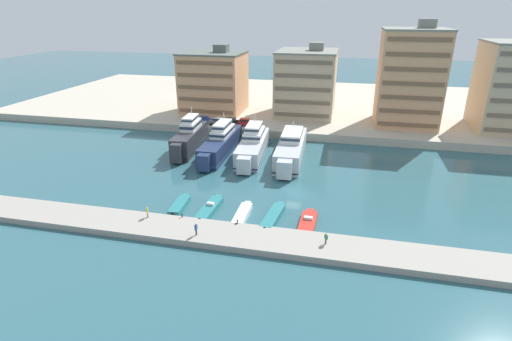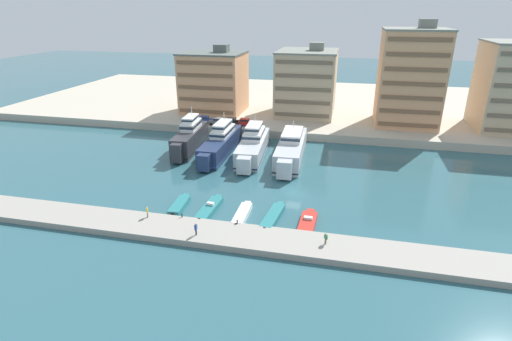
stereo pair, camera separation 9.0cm
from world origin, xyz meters
name	(u,v)px [view 1 (the left image)]	position (x,y,z in m)	size (l,w,h in m)	color
ground_plane	(294,192)	(0.00, 0.00, 0.00)	(400.00, 400.00, 0.00)	#2D5B66
quay_promenade	(322,104)	(0.00, 63.05, 0.92)	(180.00, 70.00, 1.85)	#BCB29E
pier_dock	(276,242)	(0.00, -16.55, 0.44)	(120.00, 6.05, 0.88)	#9E998E
yacht_charcoal_far_left	(190,138)	(-24.81, 16.32, 2.74)	(4.98, 18.59, 8.97)	#333338
yacht_navy_left	(221,143)	(-17.63, 15.62, 2.37)	(4.38, 22.60, 8.15)	navy
yacht_silver_mid_left	(253,145)	(-10.72, 15.74, 2.33)	(6.07, 21.94, 8.10)	silver
yacht_silver_center_left	(291,148)	(-2.78, 15.67, 2.23)	(5.65, 23.22, 7.17)	silver
motorboat_teal_far_left	(180,205)	(-16.33, -9.55, 0.43)	(2.16, 6.93, 0.88)	teal
motorboat_teal_left	(210,208)	(-11.44, -9.62, 0.45)	(2.23, 8.51, 1.27)	teal
motorboat_white_mid_left	(242,214)	(-6.15, -10.37, 0.46)	(1.74, 7.48, 0.92)	white
motorboat_teal_center_left	(273,216)	(-1.63, -9.94, 0.45)	(2.57, 8.67, 0.90)	teal
motorboat_red_center	(308,222)	(3.46, -10.35, 0.40)	(2.34, 7.10, 1.13)	red
car_blue_far_left	(204,119)	(-26.97, 31.06, 2.83)	(4.15, 2.02, 1.80)	#28428E
car_grey_left	(217,121)	(-23.11, 30.19, 2.83)	(4.13, 1.97, 1.80)	slate
car_black_mid_left	(231,121)	(-19.88, 30.97, 2.83)	(4.11, 1.95, 1.80)	black
car_red_center_left	(244,122)	(-16.58, 31.07, 2.83)	(4.13, 1.98, 1.80)	red
apartment_block_far_left	(214,82)	(-28.24, 43.73, 9.86)	(16.31, 14.46, 17.88)	tan
apartment_block_left	(306,83)	(-3.43, 46.68, 10.21)	(15.26, 17.30, 18.61)	#C6AD89
apartment_block_mid_left	(410,78)	(21.58, 41.60, 13.15)	(14.61, 13.97, 24.45)	tan
pedestrian_near_edge	(196,228)	(-10.43, -17.88, 1.92)	(0.26, 0.68, 1.76)	#282D3D
pedestrian_mid_deck	(326,238)	(6.28, -16.24, 1.79)	(0.46, 0.43, 1.54)	#7A6B56
pedestrian_far_side	(147,211)	(-18.92, -14.88, 1.85)	(0.39, 0.59, 1.65)	#4C515B
bollard_west	(182,215)	(-14.15, -13.77, 1.20)	(0.20, 0.20, 0.61)	#2D2D33
bollard_west_mid	(237,221)	(-5.97, -13.77, 1.20)	(0.20, 0.20, 0.61)	#2D2D33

